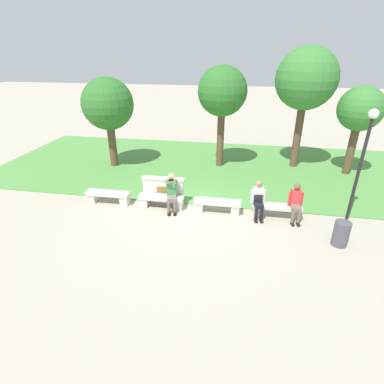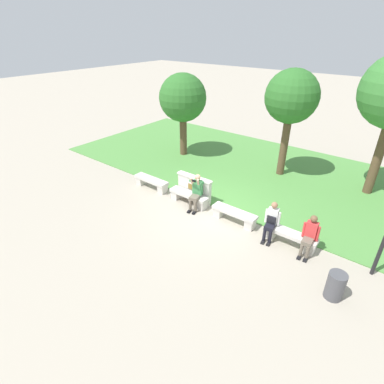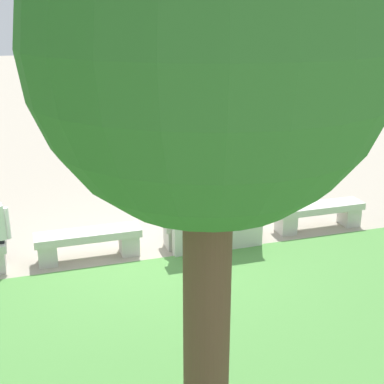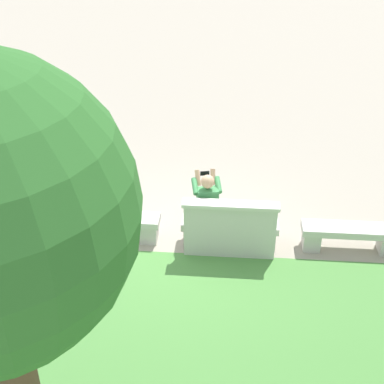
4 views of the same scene
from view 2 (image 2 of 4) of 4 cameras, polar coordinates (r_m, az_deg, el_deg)
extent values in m
plane|color=#A89E8C|center=(10.98, 3.48, -3.82)|extent=(80.00, 80.00, 0.00)
cube|color=#518E42|center=(14.38, 13.57, 3.81)|extent=(19.59, 8.00, 0.03)
cube|color=beige|center=(12.49, -7.77, 2.32)|extent=(1.61, 0.40, 0.12)
cube|color=beige|center=(13.00, -9.66, 2.18)|extent=(0.28, 0.34, 0.33)
cube|color=beige|center=(12.19, -5.63, 0.57)|extent=(0.28, 0.34, 0.33)
cube|color=beige|center=(11.29, -0.60, -0.47)|extent=(1.61, 0.40, 0.12)
cube|color=beige|center=(11.75, -2.98, -0.50)|extent=(0.28, 0.34, 0.33)
cube|color=beige|center=(11.08, 1.93, -2.46)|extent=(0.28, 0.34, 0.33)
cube|color=beige|center=(10.34, 8.08, -3.82)|extent=(1.61, 0.40, 0.12)
cube|color=beige|center=(10.72, 5.13, -3.73)|extent=(0.28, 0.34, 0.33)
cube|color=beige|center=(10.23, 11.00, -6.02)|extent=(0.28, 0.34, 0.33)
cube|color=beige|center=(9.71, 18.27, -7.61)|extent=(1.61, 0.40, 0.12)
cube|color=beige|center=(10.00, 14.76, -7.44)|extent=(0.28, 0.34, 0.33)
cube|color=beige|center=(9.72, 21.50, -9.88)|extent=(0.28, 0.34, 0.33)
cube|color=beige|center=(11.48, 0.45, 0.56)|extent=(1.46, 0.18, 0.95)
cube|color=silver|center=(11.25, 0.46, 2.82)|extent=(1.52, 0.24, 0.06)
cube|color=brown|center=(11.36, 0.15, 0.88)|extent=(0.44, 0.02, 0.22)
cube|color=black|center=(10.96, -0.51, -3.66)|extent=(0.15, 0.26, 0.06)
cylinder|color=#6B6051|center=(10.90, -0.35, -2.55)|extent=(0.11, 0.11, 0.42)
cube|color=black|center=(10.88, 0.44, -3.90)|extent=(0.15, 0.26, 0.06)
cylinder|color=#6B6051|center=(10.83, 0.60, -2.79)|extent=(0.11, 0.11, 0.42)
cube|color=#6B6051|center=(10.87, 0.56, -0.98)|extent=(0.38, 0.47, 0.12)
cube|color=#3D894C|center=(10.92, 1.08, 0.83)|extent=(0.38, 0.29, 0.56)
sphere|color=tan|center=(10.73, 1.10, 2.81)|extent=(0.22, 0.22, 0.22)
cylinder|color=#3D894C|center=(10.77, -0.05, 2.17)|extent=(0.15, 0.32, 0.21)
cylinder|color=tan|center=(10.60, -0.06, 2.18)|extent=(0.10, 0.19, 0.27)
cylinder|color=#3D894C|center=(10.63, 1.80, 1.77)|extent=(0.15, 0.32, 0.21)
cylinder|color=tan|center=(10.51, 1.17, 1.91)|extent=(0.14, 0.20, 0.27)
cube|color=black|center=(10.49, 0.41, 2.11)|extent=(0.15, 0.04, 0.08)
cube|color=black|center=(9.77, 13.34, -9.20)|extent=(0.13, 0.23, 0.06)
cylinder|color=black|center=(9.69, 13.59, -8.03)|extent=(0.10, 0.10, 0.42)
cube|color=black|center=(9.74, 14.36, -9.49)|extent=(0.13, 0.23, 0.06)
cylinder|color=black|center=(9.66, 14.61, -8.31)|extent=(0.10, 0.10, 0.42)
cube|color=black|center=(9.66, 14.60, -6.31)|extent=(0.34, 0.44, 0.12)
cube|color=silver|center=(9.70, 15.16, -4.39)|extent=(0.35, 0.25, 0.52)
sphere|color=#9E7051|center=(9.50, 15.46, -2.42)|extent=(0.20, 0.20, 0.20)
cylinder|color=silver|center=(9.74, 13.96, -4.39)|extent=(0.08, 0.08, 0.48)
cylinder|color=silver|center=(9.68, 16.22, -4.99)|extent=(0.08, 0.08, 0.48)
cube|color=black|center=(9.50, 19.73, -11.59)|extent=(0.11, 0.23, 0.06)
cylinder|color=#6B6051|center=(9.41, 20.04, -10.41)|extent=(0.10, 0.10, 0.42)
cube|color=black|center=(9.48, 20.78, -11.92)|extent=(0.11, 0.23, 0.06)
cylinder|color=#6B6051|center=(9.39, 21.10, -10.74)|extent=(0.10, 0.10, 0.42)
cube|color=#6B6051|center=(9.39, 21.16, -8.68)|extent=(0.31, 0.42, 0.12)
cube|color=#D83838|center=(9.42, 21.79, -6.71)|extent=(0.33, 0.22, 0.52)
sphere|color=brown|center=(9.21, 22.23, -4.73)|extent=(0.20, 0.20, 0.20)
cylinder|color=#D83838|center=(9.46, 20.55, -6.67)|extent=(0.08, 0.08, 0.48)
cylinder|color=#D83838|center=(9.41, 22.87, -7.37)|extent=(0.08, 0.08, 0.48)
cube|color=black|center=(9.74, 15.01, -5.19)|extent=(0.28, 0.20, 0.36)
cube|color=black|center=(9.70, 14.68, -5.84)|extent=(0.20, 0.06, 0.16)
torus|color=black|center=(9.63, 15.16, -4.20)|extent=(0.10, 0.02, 0.10)
cylinder|color=brown|center=(15.61, -1.67, 11.00)|extent=(0.36, 0.36, 2.23)
sphere|color=#2D6B28|center=(15.15, -1.77, 17.51)|extent=(2.30, 2.30, 2.30)
cylinder|color=brown|center=(13.84, 17.16, 8.58)|extent=(0.33, 0.33, 2.81)
sphere|color=#2D6B28|center=(13.31, 18.49, 16.89)|extent=(2.18, 2.18, 2.18)
cylinder|color=brown|center=(13.56, 31.95, 5.83)|extent=(0.35, 0.35, 3.20)
cylinder|color=#4C4C51|center=(8.46, 25.64, -15.79)|extent=(0.44, 0.44, 0.75)
camera|label=1|loc=(3.85, -70.78, -3.64)|focal=28.00mm
camera|label=3|loc=(15.85, 26.51, 17.95)|focal=50.00mm
camera|label=4|loc=(16.32, 17.75, 25.72)|focal=50.00mm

